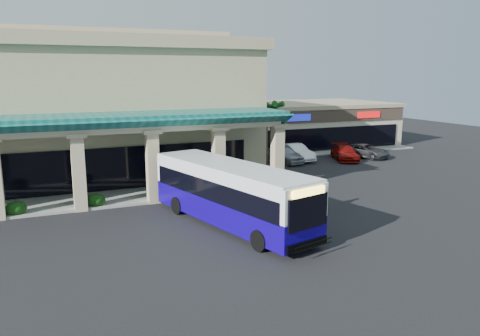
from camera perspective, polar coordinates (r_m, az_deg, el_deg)
name	(u,v)px	position (r m, az deg, el deg)	size (l,w,h in m)	color
ground	(227,219)	(26.99, -1.65, -6.27)	(110.00, 110.00, 0.00)	black
main_building	(58,106)	(40.01, -21.35, 7.01)	(30.80, 14.80, 11.35)	tan
arcade	(68,161)	(31.20, -20.28, 0.83)	(30.00, 6.20, 5.70)	#0F5D58
strip_mall	(293,124)	(55.53, 6.48, 5.38)	(22.50, 12.50, 4.90)	beige
palm_0	(272,133)	(39.57, 3.88, 4.26)	(2.40, 2.40, 6.60)	#144B17
palm_1	(266,133)	(42.72, 3.23, 4.26)	(2.40, 2.40, 5.80)	#144B17
broadleaf_tree	(226,133)	(46.51, -1.75, 4.23)	(2.60, 2.60, 4.81)	black
transit_bus	(230,195)	(25.57, -1.17, -3.31)	(2.83, 12.17, 3.40)	#11008A
pedestrian	(323,196)	(28.88, 10.03, -3.33)	(0.68, 0.45, 1.88)	#3E4461
car_silver	(284,155)	(43.98, 5.39, 1.63)	(1.83, 4.55, 1.55)	#9C9BA6
car_white	(295,152)	(45.39, 6.77, 1.92)	(1.68, 4.80, 1.58)	white
car_red	(345,153)	(46.38, 12.64, 1.83)	(2.00, 4.91, 1.43)	maroon
car_gray	(365,151)	(48.20, 14.96, 2.04)	(2.26, 4.91, 1.37)	#37393B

